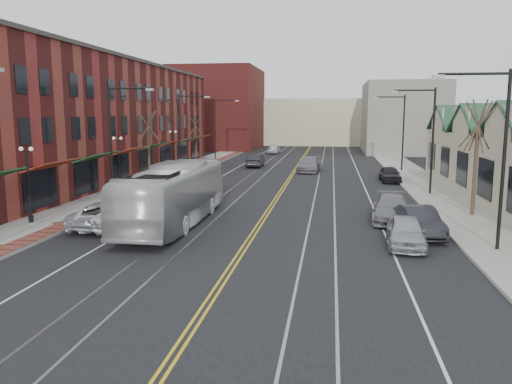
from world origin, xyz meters
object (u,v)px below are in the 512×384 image
(transit_bus, at_px, (174,195))
(parked_car_a, at_px, (406,232))
(parked_car_b, at_px, (419,221))
(parked_car_d, at_px, (390,174))
(parked_suv, at_px, (108,215))
(parked_car_c, at_px, (392,208))

(transit_bus, xyz_separation_m, parked_car_a, (12.27, -2.89, -0.99))
(parked_car_b, relative_size, parked_car_d, 1.08)
(parked_car_a, bearing_deg, parked_car_b, 70.45)
(parked_suv, bearing_deg, parked_car_d, -124.42)
(transit_bus, xyz_separation_m, parked_car_d, (14.07, 20.10, -0.99))
(parked_car_b, xyz_separation_m, parked_car_c, (-0.99, 3.39, 0.01))
(transit_bus, xyz_separation_m, parked_car_b, (13.25, -0.59, -0.96))
(transit_bus, height_order, parked_car_c, transit_bus)
(transit_bus, height_order, parked_car_b, transit_bus)
(transit_bus, relative_size, parked_car_d, 2.91)
(transit_bus, height_order, parked_suv, transit_bus)
(parked_suv, bearing_deg, parked_car_c, -160.54)
(parked_suv, xyz_separation_m, parked_car_b, (16.61, 0.71, 0.01))
(parked_car_d, bearing_deg, parked_car_b, -93.99)
(parked_car_b, distance_m, parked_car_c, 3.53)
(parked_suv, bearing_deg, parked_car_b, -172.80)
(parked_car_b, relative_size, parked_car_c, 0.87)
(parked_car_c, bearing_deg, transit_bus, -160.75)
(parked_car_c, bearing_deg, parked_car_d, 90.44)
(parked_suv, height_order, parked_car_a, parked_suv)
(parked_car_a, xyz_separation_m, parked_car_b, (0.99, 2.30, 0.03))
(parked_suv, height_order, parked_car_b, parked_car_b)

